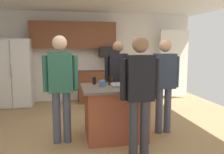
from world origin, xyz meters
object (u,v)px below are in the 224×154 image
object	(u,v)px
mug_blue_stoneware	(103,82)
mug_ceramic_white	(101,84)
tumbler_amber	(140,84)
glass_dark_ale	(124,85)
person_host_foreground	(164,79)
serving_tray	(124,85)
person_elder_center	(118,76)
refrigerator	(14,73)
glass_pilsner	(94,81)
glass_short_whisky	(110,80)
person_guest_left	(61,82)
kitchen_island	(115,112)
microwave_over_range	(109,52)
person_guest_right	(140,89)

from	to	relation	value
mug_blue_stoneware	mug_ceramic_white	size ratio (longest dim) A/B	0.95
tumbler_amber	glass_dark_ale	size ratio (longest dim) A/B	1.20
tumbler_amber	glass_dark_ale	world-z (taller)	tumbler_amber
person_host_foreground	tumbler_amber	bearing A→B (deg)	28.90
mug_ceramic_white	serving_tray	bearing A→B (deg)	-4.07
person_elder_center	serving_tray	xyz separation A→B (m)	(-0.07, -0.81, -0.06)
refrigerator	mug_blue_stoneware	bearing A→B (deg)	-50.01
tumbler_amber	glass_pilsner	distance (m)	0.92
glass_short_whisky	mug_ceramic_white	size ratio (longest dim) A/B	1.20
person_host_foreground	person_guest_left	bearing A→B (deg)	0.80
refrigerator	person_host_foreground	size ratio (longest dim) A/B	1.04
person_host_foreground	tumbler_amber	world-z (taller)	person_host_foreground
kitchen_island	glass_pilsner	distance (m)	0.69
microwave_over_range	glass_dark_ale	size ratio (longest dim) A/B	3.96
kitchen_island	glass_short_whisky	size ratio (longest dim) A/B	7.20
microwave_over_range	kitchen_island	bearing A→B (deg)	-97.78
serving_tray	glass_short_whisky	bearing A→B (deg)	134.21
person_guest_left	mug_blue_stoneware	size ratio (longest dim) A/B	14.05
kitchen_island	person_host_foreground	xyz separation A→B (m)	(0.93, 0.04, 0.55)
person_guest_right	refrigerator	bearing A→B (deg)	22.15
refrigerator	person_elder_center	world-z (taller)	refrigerator
kitchen_island	glass_short_whisky	distance (m)	0.57
microwave_over_range	kitchen_island	distance (m)	2.94
person_elder_center	microwave_over_range	bearing A→B (deg)	-168.69
microwave_over_range	tumbler_amber	xyz separation A→B (m)	(-0.03, -3.06, -0.44)
microwave_over_range	mug_ceramic_white	xyz separation A→B (m)	(-0.62, -2.73, -0.48)
person_guest_left	person_elder_center	size ratio (longest dim) A/B	1.04
tumbler_amber	mug_ceramic_white	size ratio (longest dim) A/B	1.26
microwave_over_range	tumbler_amber	distance (m)	3.09
person_host_foreground	kitchen_island	bearing A→B (deg)	-0.00
person_elder_center	mug_blue_stoneware	world-z (taller)	person_elder_center
mug_blue_stoneware	glass_dark_ale	distance (m)	0.51
person_host_foreground	person_elder_center	xyz separation A→B (m)	(-0.70, 0.76, -0.02)
person_elder_center	glass_pilsner	size ratio (longest dim) A/B	12.55
tumbler_amber	person_elder_center	bearing A→B (deg)	95.84
refrigerator	serving_tray	size ratio (longest dim) A/B	4.12
serving_tray	person_elder_center	bearing A→B (deg)	85.21
microwave_over_range	person_guest_right	bearing A→B (deg)	-93.04
person_elder_center	person_host_foreground	bearing A→B (deg)	58.42
person_host_foreground	mug_ceramic_white	size ratio (longest dim) A/B	13.05
glass_pilsner	glass_short_whisky	distance (m)	0.30
glass_dark_ale	kitchen_island	bearing A→B (deg)	112.23
mug_ceramic_white	person_guest_right	bearing A→B (deg)	-62.51
mug_ceramic_white	mug_blue_stoneware	bearing A→B (deg)	72.22
microwave_over_range	mug_ceramic_white	bearing A→B (deg)	-102.79
tumbler_amber	glass_pilsner	size ratio (longest dim) A/B	1.23
mug_ceramic_white	glass_dark_ale	world-z (taller)	glass_dark_ale
person_elder_center	mug_ceramic_white	xyz separation A→B (m)	(-0.47, -0.79, -0.02)
person_elder_center	person_guest_right	bearing A→B (deg)	14.30
person_guest_right	glass_dark_ale	xyz separation A→B (m)	(-0.09, 0.58, -0.04)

